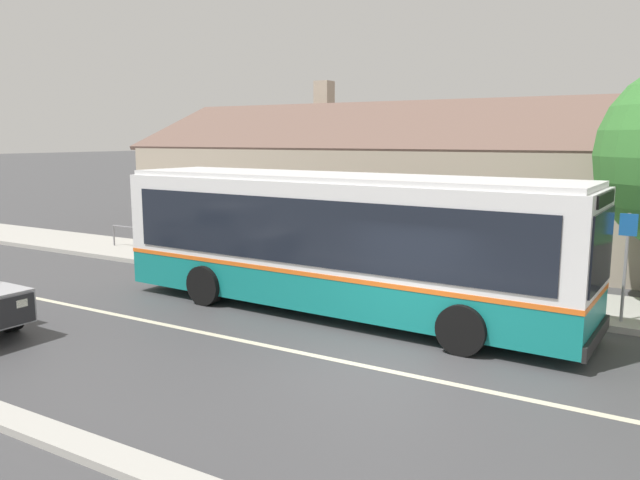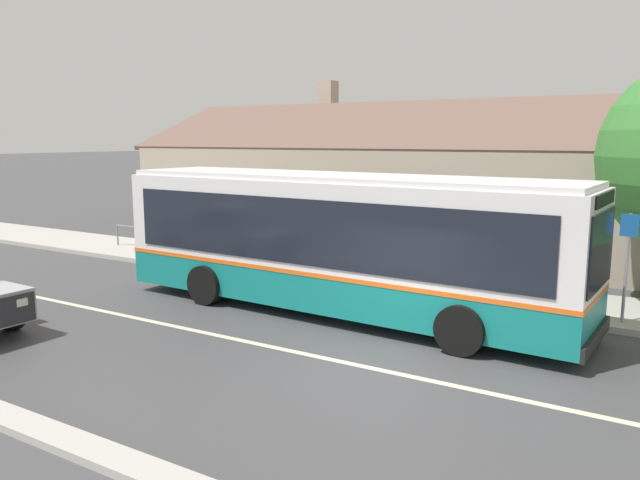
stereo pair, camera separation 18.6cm
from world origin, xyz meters
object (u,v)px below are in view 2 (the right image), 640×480
(bench_by_building, at_px, (188,246))
(bike_rack, at_px, (127,232))
(transit_bus, at_px, (339,240))
(bus_stop_sign, at_px, (627,255))
(bench_down_street, at_px, (314,258))

(bench_by_building, bearing_deg, bike_rack, 170.29)
(transit_bus, relative_size, bench_by_building, 6.16)
(transit_bus, relative_size, bus_stop_sign, 4.85)
(transit_bus, bearing_deg, bike_rack, 163.73)
(bench_by_building, relative_size, bench_down_street, 1.10)
(bus_stop_sign, bearing_deg, bench_down_street, 173.66)
(transit_bus, bearing_deg, bus_stop_sign, 19.33)
(transit_bus, xyz_separation_m, bench_by_building, (-7.25, 2.55, -1.19))
(bus_stop_sign, bearing_deg, bench_by_building, 178.01)
(bench_down_street, xyz_separation_m, bike_rack, (-8.25, 0.12, 0.11))
(bench_by_building, xyz_separation_m, bench_down_street, (4.65, 0.49, -0.01))
(transit_bus, bearing_deg, bench_by_building, 160.61)
(bus_stop_sign, bearing_deg, bike_rack, 176.34)
(bench_down_street, height_order, bike_rack, bench_down_street)
(bench_by_building, height_order, bench_down_street, same)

